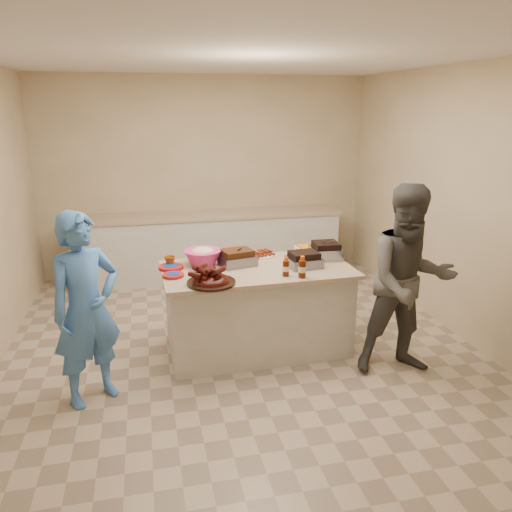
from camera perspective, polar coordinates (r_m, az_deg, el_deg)
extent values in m
cube|color=#47230F|center=(4.75, -2.13, -1.05)|extent=(0.37, 0.31, 0.10)
cube|color=black|center=(4.72, 5.47, -1.23)|extent=(0.33, 0.28, 0.09)
cube|color=gray|center=(5.01, 7.94, -0.25)|extent=(0.30, 0.30, 0.11)
cylinder|color=silver|center=(5.05, 0.54, 0.02)|extent=(0.36, 0.36, 0.05)
cube|color=orange|center=(5.19, 6.24, 0.42)|extent=(0.31, 0.25, 0.08)
cylinder|color=#421504|center=(4.46, 3.41, -2.28)|extent=(0.06, 0.06, 0.17)
cylinder|color=#421504|center=(4.43, 5.28, -2.46)|extent=(0.07, 0.07, 0.20)
cylinder|color=#E8A307|center=(4.74, -2.35, -1.09)|extent=(0.04, 0.04, 0.11)
imported|color=silver|center=(4.86, -0.76, -0.62)|extent=(0.15, 0.05, 0.15)
cylinder|color=#A41114|center=(4.71, -9.69, -1.44)|extent=(0.24, 0.24, 0.03)
cylinder|color=#A41114|center=(4.49, -9.44, -2.35)|extent=(0.20, 0.20, 0.03)
imported|color=#93440E|center=(4.80, -9.79, -1.11)|extent=(0.10, 0.10, 0.10)
cube|color=#A41114|center=(4.97, -2.39, -0.24)|extent=(0.23, 0.19, 0.10)
imported|color=#447BCA|center=(4.44, -17.85, -15.14)|extent=(1.32, 1.62, 0.37)
imported|color=#53514A|center=(4.83, 16.21, -12.28)|extent=(1.00, 1.77, 0.64)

